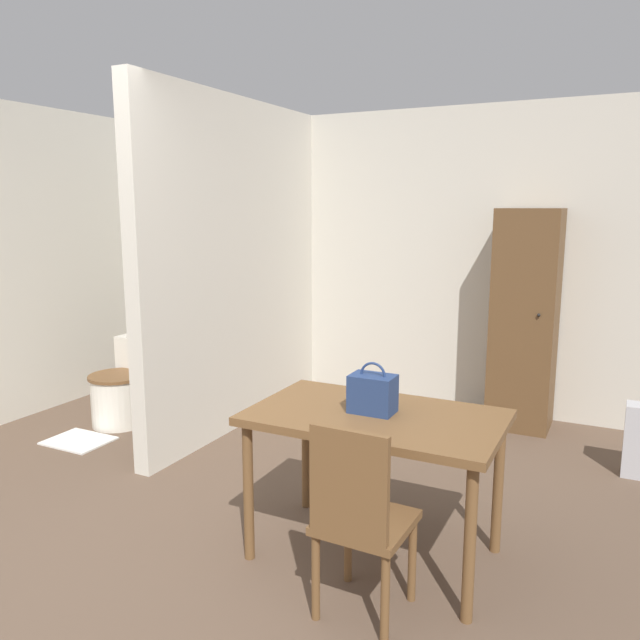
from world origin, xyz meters
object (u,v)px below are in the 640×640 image
Objects in this scene: handbag at (373,393)px; wooden_cabinet at (525,320)px; dining_table at (375,430)px; toilet at (123,389)px; wooden_chair at (359,517)px.

wooden_cabinet reaches higher than handbag.
wooden_cabinet reaches higher than dining_table.
handbag is 2.26m from wooden_cabinet.
wooden_cabinet is (2.84, 1.33, 0.57)m from toilet.
dining_table is 1.38× the size of wooden_chair.
wooden_cabinet is at bearing 80.77° from handbag.
handbag is at bearing 153.77° from dining_table.
wooden_cabinet is at bearing 81.37° from dining_table.
toilet is 2.69m from handbag.
dining_table reaches higher than toilet.
toilet is 2.65× the size of handbag.
wooden_cabinet is (0.36, 2.24, 0.02)m from handbag.
dining_table is 0.53m from wooden_chair.
wooden_chair is at bearing -75.84° from dining_table.
wooden_chair reaches higher than toilet.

